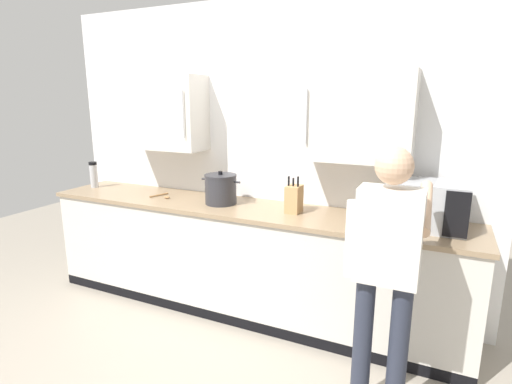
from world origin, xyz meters
TOP-DOWN VIEW (x-y plane):
  - ground_plane at (0.00, 0.00)m, footprint 9.38×9.38m
  - back_wall_tiled at (-0.00, 1.06)m, footprint 3.99×0.44m
  - counter_unit at (0.00, 0.74)m, footprint 3.71×0.64m
  - microwave_oven at (1.39, 0.78)m, footprint 0.54×0.71m
  - wooden_spoon at (-0.81, 0.72)m, footprint 0.20×0.19m
  - knife_block at (0.45, 0.77)m, footprint 0.11×0.15m
  - thermos_flask at (-1.70, 0.76)m, footprint 0.08×0.08m
  - stock_pot at (-0.21, 0.75)m, footprint 0.37×0.28m
  - person_figure at (1.27, 0.01)m, footprint 0.44×0.57m

SIDE VIEW (x-z plane):
  - ground_plane at x=0.00m, z-range 0.00..0.00m
  - counter_unit at x=0.00m, z-range 0.00..0.94m
  - person_figure at x=1.27m, z-range 0.16..1.75m
  - wooden_spoon at x=-0.81m, z-range 0.95..0.96m
  - knife_block at x=0.45m, z-range 0.91..1.20m
  - stock_pot at x=-0.21m, z-range 0.93..1.22m
  - thermos_flask at x=-1.70m, z-range 0.95..1.21m
  - microwave_oven at x=1.39m, z-range 0.95..1.28m
  - back_wall_tiled at x=0.00m, z-range 0.09..2.75m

